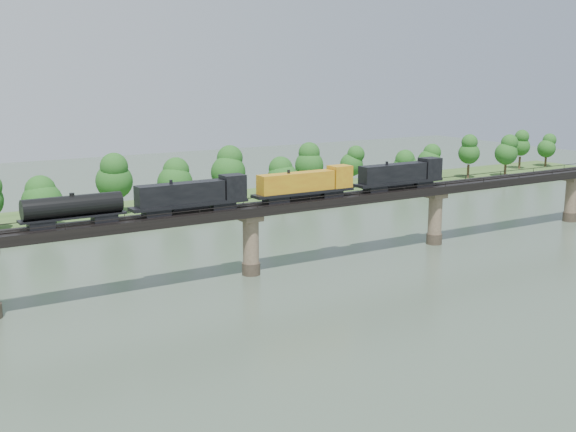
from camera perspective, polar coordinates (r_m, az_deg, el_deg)
ground at (r=94.39m, az=5.99°, el=-8.96°), size 400.00×400.00×0.00m
far_bank at (r=167.12m, az=-12.05°, el=0.22°), size 300.00×24.00×1.60m
bridge at (r=116.87m, az=-2.95°, el=-2.07°), size 236.00×30.00×11.50m
bridge_superstructure at (r=115.54m, az=-2.99°, el=0.99°), size 220.00×4.90×0.75m
far_treeline at (r=159.01m, az=-14.41°, el=2.47°), size 289.06×17.54×13.60m
freight_train at (r=116.82m, az=-1.52°, el=2.21°), size 75.73×2.95×5.21m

